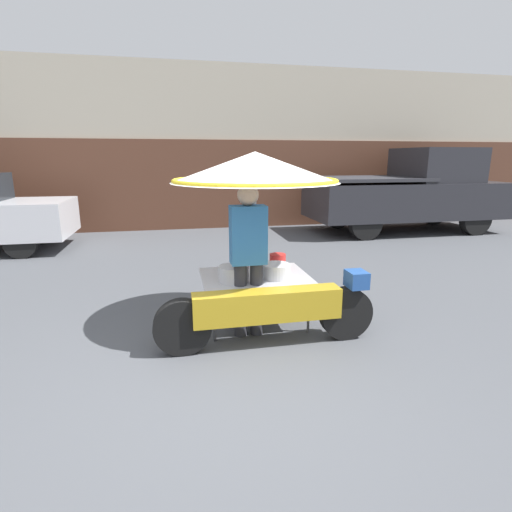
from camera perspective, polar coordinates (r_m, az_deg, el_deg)
name	(u,v)px	position (r m, az deg, el deg)	size (l,w,h in m)	color
ground_plane	(229,381)	(3.73, -3.95, -17.40)	(36.00, 36.00, 0.00)	#4C4F54
shopfront_building	(183,149)	(12.16, -10.34, 14.76)	(28.00, 2.06, 4.35)	#B2A893
vendor_motorcycle_cart	(257,195)	(4.43, 0.15, 8.75)	(2.33, 1.87, 2.00)	black
vendor_person	(248,253)	(4.27, -1.12, 0.44)	(0.38, 0.22, 1.67)	#2D2D33
pickup_truck	(410,192)	(11.43, 21.15, 8.47)	(5.07, 2.00, 2.17)	black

